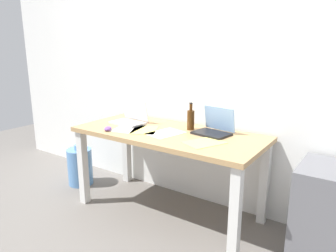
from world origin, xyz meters
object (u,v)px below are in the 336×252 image
laptop_right (214,128)px  computer_mouse (108,129)px  water_cooler_jug (80,166)px  beer_bottle (191,119)px  filing_cabinet (326,213)px  desk (168,143)px  laptop_left (130,118)px

laptop_right → computer_mouse: (-0.80, -0.43, -0.03)m
water_cooler_jug → computer_mouse: bearing=-18.0°
computer_mouse → beer_bottle: bearing=5.1°
beer_bottle → filing_cabinet: 1.25m
laptop_right → filing_cabinet: 1.02m
beer_bottle → computer_mouse: (-0.57, -0.43, -0.08)m
desk → computer_mouse: 0.54m
laptop_right → water_cooler_jug: bearing=-172.0°
beer_bottle → computer_mouse: beer_bottle is taller
desk → water_cooler_jug: bearing=-177.7°
beer_bottle → laptop_right: bearing=-1.2°
desk → beer_bottle: bearing=53.5°
desk → filing_cabinet: 1.30m
computer_mouse → laptop_right: bearing=-3.8°
beer_bottle → water_cooler_jug: (-1.25, -0.21, -0.65)m
filing_cabinet → laptop_left: bearing=-177.9°
laptop_left → computer_mouse: bearing=-86.7°
desk → water_cooler_jug: 1.21m
desk → filing_cabinet: desk is taller
desk → beer_bottle: (0.12, 0.17, 0.20)m
laptop_left → computer_mouse: 0.31m
desk → filing_cabinet: (1.26, 0.11, -0.31)m
water_cooler_jug → filing_cabinet: size_ratio=0.66×
laptop_left → water_cooler_jug: 0.90m
beer_bottle → filing_cabinet: beer_bottle is taller
computer_mouse → filing_cabinet: size_ratio=0.15×
filing_cabinet → computer_mouse: bearing=-167.6°
desk → laptop_left: size_ratio=5.02×
desk → water_cooler_jug: desk is taller
desk → laptop_right: laptop_right is taller
laptop_right → beer_bottle: 0.23m
laptop_left → filing_cabinet: 1.79m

